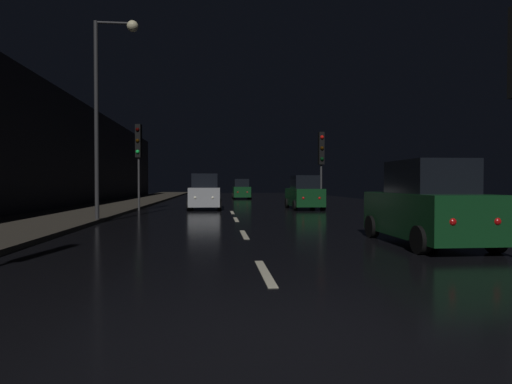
{
  "coord_description": "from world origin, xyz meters",
  "views": [
    {
      "loc": [
        -0.84,
        -4.27,
        1.55
      ],
      "look_at": [
        1.59,
        21.7,
        1.03
      ],
      "focal_mm": 29.69,
      "sensor_mm": 36.0,
      "label": 1
    }
  ],
  "objects_px": {
    "traffic_light_far_right": "(321,154)",
    "car_parked_right_far": "(304,194)",
    "car_approaching_headlights": "(205,193)",
    "car_distant_taillights": "(241,190)",
    "streetlamp_overhead": "(108,91)",
    "traffic_light_far_left": "(139,148)",
    "car_parked_right_near": "(427,206)"
  },
  "relations": [
    {
      "from": "streetlamp_overhead",
      "to": "car_approaching_headlights",
      "type": "relative_size",
      "value": 1.87
    },
    {
      "from": "traffic_light_far_right",
      "to": "car_parked_right_far",
      "type": "height_order",
      "value": "traffic_light_far_right"
    },
    {
      "from": "car_parked_right_near",
      "to": "traffic_light_far_left",
      "type": "bearing_deg",
      "value": 33.89
    },
    {
      "from": "car_approaching_headlights",
      "to": "car_parked_right_far",
      "type": "height_order",
      "value": "car_approaching_headlights"
    },
    {
      "from": "streetlamp_overhead",
      "to": "car_parked_right_far",
      "type": "height_order",
      "value": "streetlamp_overhead"
    },
    {
      "from": "streetlamp_overhead",
      "to": "car_parked_right_near",
      "type": "height_order",
      "value": "streetlamp_overhead"
    },
    {
      "from": "car_approaching_headlights",
      "to": "car_distant_taillights",
      "type": "height_order",
      "value": "car_approaching_headlights"
    },
    {
      "from": "car_approaching_headlights",
      "to": "traffic_light_far_right",
      "type": "bearing_deg",
      "value": 78.42
    },
    {
      "from": "traffic_light_far_right",
      "to": "streetlamp_overhead",
      "type": "relative_size",
      "value": 0.58
    },
    {
      "from": "traffic_light_far_right",
      "to": "car_approaching_headlights",
      "type": "relative_size",
      "value": 1.08
    },
    {
      "from": "car_distant_taillights",
      "to": "car_parked_right_far",
      "type": "height_order",
      "value": "car_parked_right_far"
    },
    {
      "from": "streetlamp_overhead",
      "to": "car_distant_taillights",
      "type": "relative_size",
      "value": 1.99
    },
    {
      "from": "car_parked_right_near",
      "to": "streetlamp_overhead",
      "type": "bearing_deg",
      "value": 54.79
    },
    {
      "from": "traffic_light_far_left",
      "to": "car_distant_taillights",
      "type": "relative_size",
      "value": 1.24
    },
    {
      "from": "car_parked_right_far",
      "to": "car_approaching_headlights",
      "type": "bearing_deg",
      "value": 85.93
    },
    {
      "from": "traffic_light_far_left",
      "to": "car_parked_right_near",
      "type": "distance_m",
      "value": 17.75
    },
    {
      "from": "car_parked_right_far",
      "to": "traffic_light_far_left",
      "type": "bearing_deg",
      "value": 92.79
    },
    {
      "from": "streetlamp_overhead",
      "to": "car_parked_right_far",
      "type": "distance_m",
      "value": 13.36
    },
    {
      "from": "traffic_light_far_left",
      "to": "car_approaching_headlights",
      "type": "xyz_separation_m",
      "value": [
        3.76,
        0.91,
        -2.63
      ]
    },
    {
      "from": "car_distant_taillights",
      "to": "car_parked_right_near",
      "type": "distance_m",
      "value": 32.54
    },
    {
      "from": "car_parked_right_far",
      "to": "traffic_light_far_right",
      "type": "bearing_deg",
      "value": -140.47
    },
    {
      "from": "traffic_light_far_left",
      "to": "traffic_light_far_right",
      "type": "bearing_deg",
      "value": 96.06
    },
    {
      "from": "traffic_light_far_right",
      "to": "car_parked_right_far",
      "type": "bearing_deg",
      "value": -141.74
    },
    {
      "from": "streetlamp_overhead",
      "to": "car_approaching_headlights",
      "type": "bearing_deg",
      "value": 68.01
    },
    {
      "from": "streetlamp_overhead",
      "to": "car_parked_right_far",
      "type": "xyz_separation_m",
      "value": [
        9.56,
        8.31,
        -4.25
      ]
    },
    {
      "from": "car_parked_right_near",
      "to": "traffic_light_far_right",
      "type": "bearing_deg",
      "value": -3.25
    },
    {
      "from": "traffic_light_far_left",
      "to": "streetlamp_overhead",
      "type": "xyz_separation_m",
      "value": [
        0.23,
        -7.83,
        1.58
      ]
    },
    {
      "from": "traffic_light_far_left",
      "to": "traffic_light_far_right",
      "type": "distance_m",
      "value": 10.61
    },
    {
      "from": "streetlamp_overhead",
      "to": "car_parked_right_far",
      "type": "relative_size",
      "value": 1.96
    },
    {
      "from": "car_parked_right_far",
      "to": "car_parked_right_near",
      "type": "bearing_deg",
      "value": -180.0
    },
    {
      "from": "car_approaching_headlights",
      "to": "car_parked_right_near",
      "type": "relative_size",
      "value": 1.0
    },
    {
      "from": "traffic_light_far_left",
      "to": "car_distant_taillights",
      "type": "height_order",
      "value": "traffic_light_far_left"
    }
  ]
}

